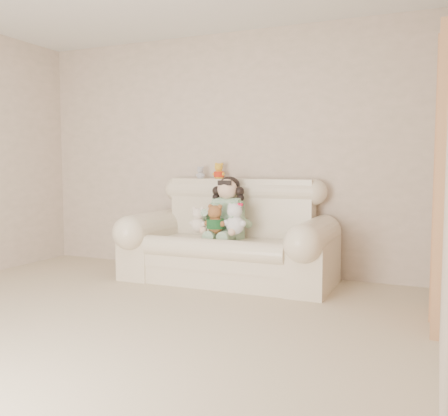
% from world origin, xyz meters
% --- Properties ---
extents(floor, '(5.00, 5.00, 0.00)m').
position_xyz_m(floor, '(0.00, 0.00, 0.00)').
color(floor, tan).
rests_on(floor, ground).
extents(wall_back, '(4.50, 0.00, 4.50)m').
position_xyz_m(wall_back, '(0.00, 2.50, 1.30)').
color(wall_back, beige).
rests_on(wall_back, ground).
extents(sofa, '(2.10, 0.95, 1.03)m').
position_xyz_m(sofa, '(0.28, 2.00, 0.52)').
color(sofa, '#F1DEC3').
rests_on(sofa, floor).
extents(door_panel, '(0.06, 0.90, 2.10)m').
position_xyz_m(door_panel, '(2.22, 1.40, 1.05)').
color(door_panel, '#B27D4C').
rests_on(door_panel, floor).
extents(seated_child, '(0.45, 0.53, 0.65)m').
position_xyz_m(seated_child, '(0.25, 2.08, 0.74)').
color(seated_child, '#2B7C39').
rests_on(seated_child, sofa).
extents(brown_teddy, '(0.27, 0.24, 0.34)m').
position_xyz_m(brown_teddy, '(0.21, 1.84, 0.67)').
color(brown_teddy, brown).
rests_on(brown_teddy, sofa).
extents(white_cat, '(0.27, 0.23, 0.37)m').
position_xyz_m(white_cat, '(0.41, 1.88, 0.68)').
color(white_cat, white).
rests_on(white_cat, sofa).
extents(cream_teddy, '(0.23, 0.19, 0.30)m').
position_xyz_m(cream_teddy, '(0.02, 1.86, 0.65)').
color(cream_teddy, white).
rests_on(cream_teddy, sofa).
extents(yellow_mini_bear, '(0.15, 0.12, 0.22)m').
position_xyz_m(yellow_mini_bear, '(0.03, 2.34, 1.12)').
color(yellow_mini_bear, gold).
rests_on(yellow_mini_bear, sofa).
extents(grey_mini_plush, '(0.12, 0.09, 0.17)m').
position_xyz_m(grey_mini_plush, '(-0.18, 2.33, 1.10)').
color(grey_mini_plush, '#B3B3BA').
rests_on(grey_mini_plush, sofa).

